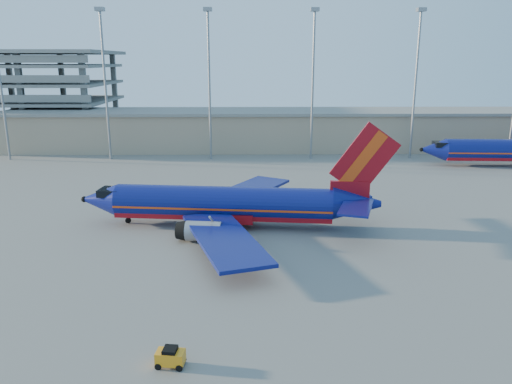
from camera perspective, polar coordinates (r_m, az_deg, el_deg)
The scene contains 5 objects.
ground at distance 55.83m, azimuth -3.34°, elevation -5.23°, with size 220.00×220.00×0.00m, color slate.
terminal_building at distance 111.65m, azimuth 3.00°, elevation 7.18°, with size 122.00×16.00×8.50m.
light_mast_row at distance 98.45m, azimuth 0.60°, elevation 13.91°, with size 101.60×1.60×28.65m.
aircraft_main at distance 58.73m, azimuth -2.92°, elevation -1.43°, with size 37.22×35.64×12.62m.
baggage_tug at distance 34.17m, azimuth -9.76°, elevation -18.06°, with size 1.95×1.33×1.31m.
Camera 1 is at (2.36, -52.40, 19.12)m, focal length 35.00 mm.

